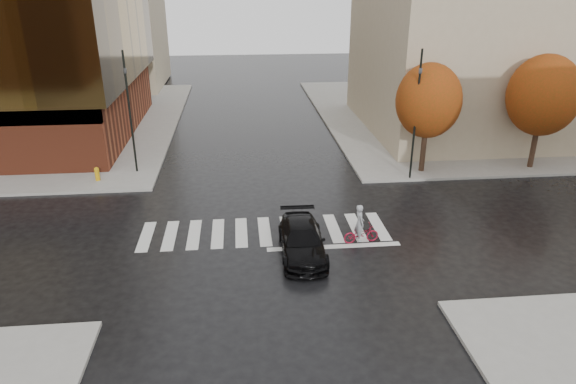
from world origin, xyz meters
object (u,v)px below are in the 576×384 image
at_px(traffic_light_ne, 417,107).
at_px(traffic_light_nw, 129,105).
at_px(fire_hydrant, 97,173).
at_px(cyclist, 361,230).
at_px(sedan, 302,240).

bearing_deg(traffic_light_ne, traffic_light_nw, -31.52).
bearing_deg(traffic_light_ne, fire_hydrant, -26.32).
distance_m(cyclist, fire_hydrant, 16.09).
height_order(sedan, traffic_light_nw, traffic_light_nw).
bearing_deg(traffic_light_nw, cyclist, 54.10).
distance_m(traffic_light_nw, traffic_light_ne, 16.48).
relative_size(traffic_light_nw, fire_hydrant, 8.86).
xyz_separation_m(traffic_light_ne, fire_hydrant, (-18.25, 1.35, -3.79)).
relative_size(sedan, traffic_light_nw, 0.64).
height_order(cyclist, traffic_light_nw, traffic_light_nw).
bearing_deg(traffic_light_nw, traffic_light_ne, 85.51).
relative_size(sedan, fire_hydrant, 5.68).
bearing_deg(sedan, traffic_light_nw, 130.24).
relative_size(cyclist, traffic_light_nw, 0.26).
distance_m(sedan, traffic_light_nw, 14.39).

